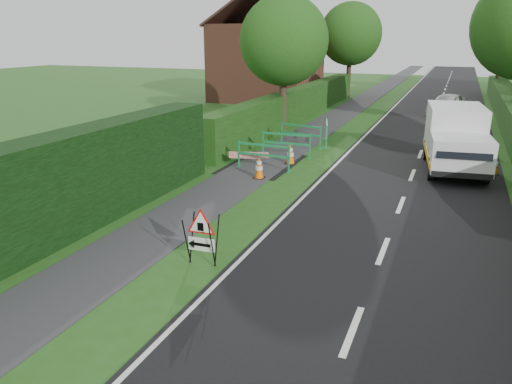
# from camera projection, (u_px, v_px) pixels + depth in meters

# --- Properties ---
(ground) EXTENTS (120.00, 120.00, 0.00)m
(ground) POSITION_uv_depth(u_px,v_px,m) (192.00, 331.00, 8.37)
(ground) COLOR #264F16
(ground) RESTS_ON ground
(road_surface) EXTENTS (6.00, 90.00, 0.02)m
(road_surface) POSITION_uv_depth(u_px,v_px,m) (441.00, 99.00, 38.44)
(road_surface) COLOR black
(road_surface) RESTS_ON ground
(footpath) EXTENTS (2.00, 90.00, 0.02)m
(footpath) POSITION_uv_depth(u_px,v_px,m) (369.00, 96.00, 40.40)
(footpath) COLOR #2D2D30
(footpath) RESTS_ON ground
(hedge_west_far) EXTENTS (1.00, 24.00, 1.80)m
(hedge_west_far) POSITION_uv_depth(u_px,v_px,m) (298.00, 119.00, 29.61)
(hedge_west_far) COLOR #14380F
(hedge_west_far) RESTS_ON ground
(house_west) EXTENTS (7.50, 7.40, 7.88)m
(house_west) POSITION_uv_depth(u_px,v_px,m) (267.00, 61.00, 37.60)
(house_west) COLOR brown
(house_west) RESTS_ON ground
(tree_nw) EXTENTS (4.40, 4.40, 6.70)m
(tree_nw) POSITION_uv_depth(u_px,v_px,m) (284.00, 41.00, 24.58)
(tree_nw) COLOR #2D2116
(tree_nw) RESTS_ON ground
(tree_fw) EXTENTS (4.80, 4.80, 7.24)m
(tree_fw) POSITION_uv_depth(u_px,v_px,m) (351.00, 34.00, 38.63)
(tree_fw) COLOR #2D2116
(tree_fw) RESTS_ON ground
(tree_fe) EXTENTS (4.20, 4.20, 6.33)m
(tree_fe) POSITION_uv_depth(u_px,v_px,m) (503.00, 42.00, 38.44)
(tree_fe) COLOR #2D2116
(tree_fe) RESTS_ON ground
(triangle_sign) EXTENTS (0.78, 0.78, 1.09)m
(triangle_sign) POSITION_uv_depth(u_px,v_px,m) (200.00, 233.00, 10.56)
(triangle_sign) COLOR black
(triangle_sign) RESTS_ON ground
(works_van) EXTENTS (2.49, 5.12, 2.25)m
(works_van) POSITION_uv_depth(u_px,v_px,m) (456.00, 137.00, 18.16)
(works_van) COLOR silver
(works_van) RESTS_ON ground
(traffic_cone_0) EXTENTS (0.38, 0.38, 0.79)m
(traffic_cone_0) POSITION_uv_depth(u_px,v_px,m) (482.00, 168.00, 17.16)
(traffic_cone_0) COLOR black
(traffic_cone_0) RESTS_ON ground
(traffic_cone_1) EXTENTS (0.38, 0.38, 0.79)m
(traffic_cone_1) POSITION_uv_depth(u_px,v_px,m) (494.00, 163.00, 17.72)
(traffic_cone_1) COLOR black
(traffic_cone_1) RESTS_ON ground
(traffic_cone_2) EXTENTS (0.38, 0.38, 0.79)m
(traffic_cone_2) POSITION_uv_depth(u_px,v_px,m) (488.00, 144.00, 20.81)
(traffic_cone_2) COLOR black
(traffic_cone_2) RESTS_ON ground
(traffic_cone_3) EXTENTS (0.38, 0.38, 0.79)m
(traffic_cone_3) POSITION_uv_depth(u_px,v_px,m) (259.00, 168.00, 17.16)
(traffic_cone_3) COLOR black
(traffic_cone_3) RESTS_ON ground
(traffic_cone_4) EXTENTS (0.38, 0.38, 0.79)m
(traffic_cone_4) POSITION_uv_depth(u_px,v_px,m) (290.00, 154.00, 19.11)
(traffic_cone_4) COLOR black
(traffic_cone_4) RESTS_ON ground
(ped_barrier_0) EXTENTS (2.07, 0.44, 1.00)m
(ped_barrier_0) POSITION_uv_depth(u_px,v_px,m) (263.00, 153.00, 18.24)
(ped_barrier_0) COLOR #178141
(ped_barrier_0) RESTS_ON ground
(ped_barrier_1) EXTENTS (2.06, 0.38, 1.00)m
(ped_barrier_1) POSITION_uv_depth(u_px,v_px,m) (286.00, 141.00, 20.22)
(ped_barrier_1) COLOR #178141
(ped_barrier_1) RESTS_ON ground
(ped_barrier_2) EXTENTS (2.08, 0.85, 1.00)m
(ped_barrier_2) POSITION_uv_depth(u_px,v_px,m) (300.00, 132.00, 22.14)
(ped_barrier_2) COLOR #178141
(ped_barrier_2) RESTS_ON ground
(ped_barrier_3) EXTENTS (0.85, 2.08, 1.00)m
(ped_barrier_3) POSITION_uv_depth(u_px,v_px,m) (327.00, 130.00, 22.69)
(ped_barrier_3) COLOR #178141
(ped_barrier_3) RESTS_ON ground
(redwhite_plank) EXTENTS (1.45, 0.46, 0.25)m
(redwhite_plank) POSITION_uv_depth(u_px,v_px,m) (249.00, 167.00, 18.82)
(redwhite_plank) COLOR red
(redwhite_plank) RESTS_ON ground
(hatchback_car) EXTENTS (2.55, 4.13, 1.31)m
(hatchback_car) POSITION_uv_depth(u_px,v_px,m) (447.00, 104.00, 31.00)
(hatchback_car) COLOR silver
(hatchback_car) RESTS_ON ground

